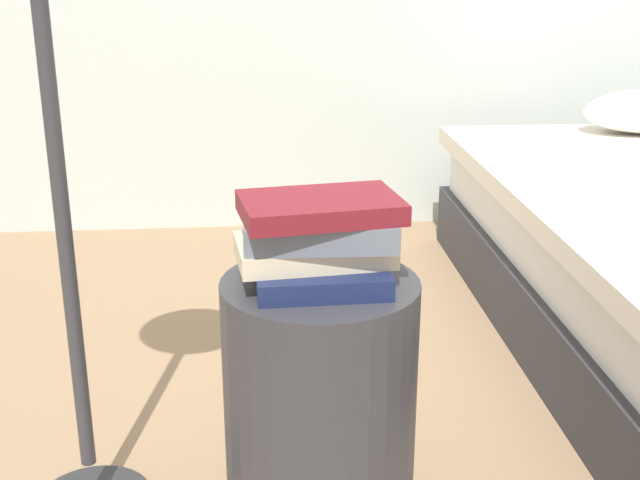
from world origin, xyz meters
name	(u,v)px	position (x,y,z in m)	size (l,w,h in m)	color
side_table	(320,416)	(0.00, 0.00, 0.27)	(0.36, 0.36, 0.54)	#333338
book_navy	(322,274)	(0.00, -0.01, 0.56)	(0.23, 0.19, 0.04)	#19234C
book_cream	(314,250)	(-0.01, 0.01, 0.60)	(0.27, 0.16, 0.04)	beige
book_slate	(320,228)	(0.00, 0.01, 0.64)	(0.26, 0.17, 0.05)	slate
book_maroon	(322,207)	(0.00, -0.01, 0.68)	(0.27, 0.17, 0.03)	maroon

